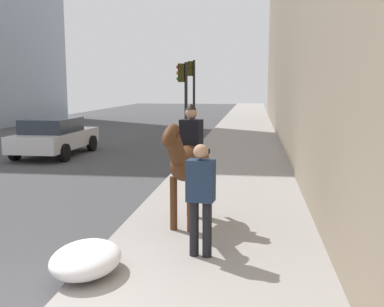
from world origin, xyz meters
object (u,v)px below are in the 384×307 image
(traffic_light_near_curb, at_px, (184,93))
(pedestrian_greeting, at_px, (201,193))
(car_near_lane, at_px, (55,136))
(traffic_light_far_curb, at_px, (192,87))
(mounted_horse_near, at_px, (189,160))

(traffic_light_near_curb, bearing_deg, pedestrian_greeting, -169.84)
(car_near_lane, distance_m, traffic_light_near_curb, 5.18)
(traffic_light_far_curb, bearing_deg, car_near_lane, 142.49)
(car_near_lane, bearing_deg, traffic_light_near_curb, -75.07)
(car_near_lane, xyz_separation_m, traffic_light_far_curb, (5.81, -4.46, 1.83))
(pedestrian_greeting, bearing_deg, car_near_lane, 42.10)
(mounted_horse_near, relative_size, car_near_lane, 0.52)
(mounted_horse_near, xyz_separation_m, car_near_lane, (8.20, 6.33, -0.57))
(mounted_horse_near, xyz_separation_m, traffic_light_near_curb, (9.41, 1.56, 1.05))
(mounted_horse_near, relative_size, traffic_light_far_curb, 0.58)
(traffic_light_near_curb, xyz_separation_m, traffic_light_far_curb, (4.60, 0.30, 0.20))
(traffic_light_near_curb, bearing_deg, mounted_horse_near, -170.57)
(pedestrian_greeting, bearing_deg, traffic_light_near_curb, 17.62)
(mounted_horse_near, distance_m, car_near_lane, 10.37)
(mounted_horse_near, distance_m, pedestrian_greeting, 1.60)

